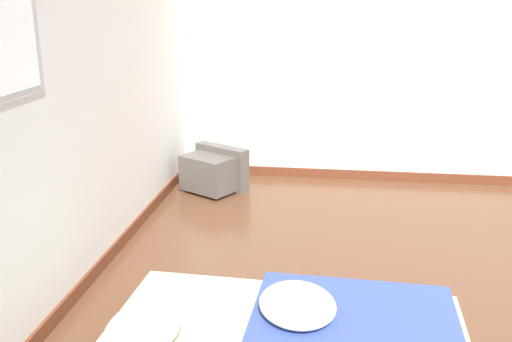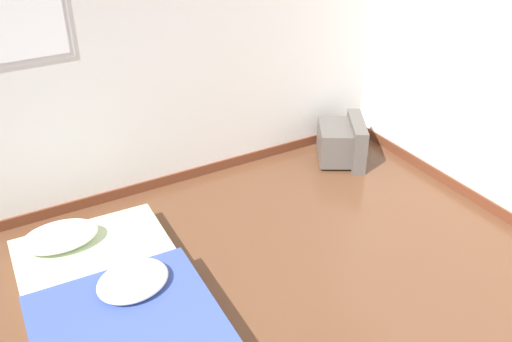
% 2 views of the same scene
% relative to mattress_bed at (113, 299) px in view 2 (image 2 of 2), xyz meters
% --- Properties ---
extents(wall_back, '(8.34, 0.08, 2.60)m').
position_rel_mattress_bed_xyz_m(wall_back, '(-0.01, 1.30, 1.19)').
color(wall_back, silver).
rests_on(wall_back, ground_plane).
extents(mattress_bed, '(1.10, 1.78, 0.29)m').
position_rel_mattress_bed_xyz_m(mattress_bed, '(0.00, 0.00, 0.00)').
color(mattress_bed, beige).
rests_on(mattress_bed, ground_plane).
extents(crt_tv, '(0.60, 0.63, 0.39)m').
position_rel_mattress_bed_xyz_m(crt_tv, '(2.44, 0.87, 0.08)').
color(crt_tv, '#56514C').
rests_on(crt_tv, ground_plane).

